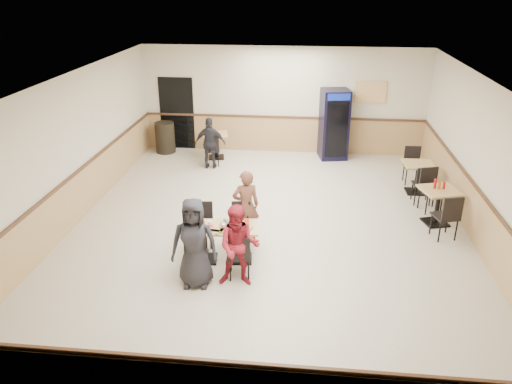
# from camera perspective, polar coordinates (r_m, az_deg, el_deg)

# --- Properties ---
(ground) EXTENTS (10.00, 10.00, 0.00)m
(ground) POSITION_cam_1_polar(r_m,az_deg,el_deg) (10.16, 1.39, -4.32)
(ground) COLOR beige
(ground) RESTS_ON ground
(room_shell) EXTENTS (10.00, 10.00, 10.00)m
(room_shell) POSITION_cam_1_polar(r_m,az_deg,el_deg) (12.29, 10.71, 3.26)
(room_shell) COLOR silver
(room_shell) RESTS_ON ground
(main_table) EXTENTS (1.32, 0.76, 0.68)m
(main_table) POSITION_cam_1_polar(r_m,az_deg,el_deg) (8.94, -3.84, -5.25)
(main_table) COLOR black
(main_table) RESTS_ON ground
(main_chairs) EXTENTS (1.27, 1.59, 0.86)m
(main_chairs) POSITION_cam_1_polar(r_m,az_deg,el_deg) (8.95, -4.12, -5.37)
(main_chairs) COLOR black
(main_chairs) RESTS_ON ground
(diner_woman_left) EXTENTS (0.79, 0.55, 1.55)m
(diner_woman_left) POSITION_cam_1_polar(r_m,az_deg,el_deg) (8.15, -7.07, -5.81)
(diner_woman_left) COLOR black
(diner_woman_left) RESTS_ON ground
(diner_woman_right) EXTENTS (0.71, 0.56, 1.42)m
(diner_woman_right) POSITION_cam_1_polar(r_m,az_deg,el_deg) (8.13, -1.97, -6.22)
(diner_woman_right) COLOR maroon
(diner_woman_right) RESTS_ON ground
(diner_man_opposite) EXTENTS (0.61, 0.49, 1.43)m
(diner_man_opposite) POSITION_cam_1_polar(r_m,az_deg,el_deg) (9.48, -1.17, -1.61)
(diner_man_opposite) COLOR brown
(diner_man_opposite) RESTS_ON ground
(lone_diner) EXTENTS (0.82, 0.37, 1.37)m
(lone_diner) POSITION_cam_1_polar(r_m,az_deg,el_deg) (13.25, -5.25, 5.56)
(lone_diner) COLOR black
(lone_diner) RESTS_ON ground
(tabletop_clutter) EXTENTS (1.11, 0.64, 0.12)m
(tabletop_clutter) POSITION_cam_1_polar(r_m,az_deg,el_deg) (8.77, -4.10, -4.00)
(tabletop_clutter) COLOR #AF250B
(tabletop_clutter) RESTS_ON main_table
(side_table_near) EXTENTS (0.88, 0.88, 0.76)m
(side_table_near) POSITION_cam_1_polar(r_m,az_deg,el_deg) (10.86, 20.11, -0.98)
(side_table_near) COLOR black
(side_table_near) RESTS_ON ground
(side_table_near_chair_south) EXTENTS (0.55, 0.55, 0.97)m
(side_table_near_chair_south) POSITION_cam_1_polar(r_m,az_deg,el_deg) (10.33, 20.82, -2.49)
(side_table_near_chair_south) COLOR black
(side_table_near_chair_south) RESTS_ON ground
(side_table_near_chair_north) EXTENTS (0.55, 0.55, 0.97)m
(side_table_near_chair_north) POSITION_cam_1_polar(r_m,az_deg,el_deg) (11.41, 19.43, 0.17)
(side_table_near_chair_north) COLOR black
(side_table_near_chair_north) RESTS_ON ground
(side_table_far) EXTENTS (0.70, 0.70, 0.73)m
(side_table_far) POSITION_cam_1_polar(r_m,az_deg,el_deg) (12.29, 17.97, 2.05)
(side_table_far) COLOR black
(side_table_far) RESTS_ON ground
(side_table_far_chair_south) EXTENTS (0.44, 0.44, 0.93)m
(side_table_far_chair_south) POSITION_cam_1_polar(r_m,az_deg,el_deg) (11.77, 18.47, 0.91)
(side_table_far_chair_south) COLOR black
(side_table_far_chair_south) RESTS_ON ground
(side_table_far_chair_north) EXTENTS (0.44, 0.44, 0.93)m
(side_table_far_chair_north) POSITION_cam_1_polar(r_m,az_deg,el_deg) (12.84, 17.48, 2.90)
(side_table_far_chair_north) COLOR black
(side_table_far_chair_north) RESTS_ON ground
(condiment_caddy) EXTENTS (0.23, 0.06, 0.20)m
(condiment_caddy) POSITION_cam_1_polar(r_m,az_deg,el_deg) (10.76, 20.14, 0.81)
(condiment_caddy) COLOR #B20C0F
(condiment_caddy) RESTS_ON side_table_near
(back_table) EXTENTS (0.77, 0.77, 0.71)m
(back_table) POSITION_cam_1_polar(r_m,az_deg,el_deg) (14.07, -4.60, 5.72)
(back_table) COLOR black
(back_table) RESTS_ON ground
(back_table_chair_lone) EXTENTS (0.48, 0.48, 0.90)m
(back_table_chair_lone) POSITION_cam_1_polar(r_m,az_deg,el_deg) (13.55, -5.03, 4.91)
(back_table_chair_lone) COLOR black
(back_table_chair_lone) RESTS_ON ground
(pepsi_cooler) EXTENTS (0.85, 0.85, 1.93)m
(pepsi_cooler) POSITION_cam_1_polar(r_m,az_deg,el_deg) (14.09, 8.90, 7.65)
(pepsi_cooler) COLOR black
(pepsi_cooler) RESTS_ON ground
(trash_bin) EXTENTS (0.56, 0.56, 0.88)m
(trash_bin) POSITION_cam_1_polar(r_m,az_deg,el_deg) (14.76, -10.34, 6.15)
(trash_bin) COLOR black
(trash_bin) RESTS_ON ground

